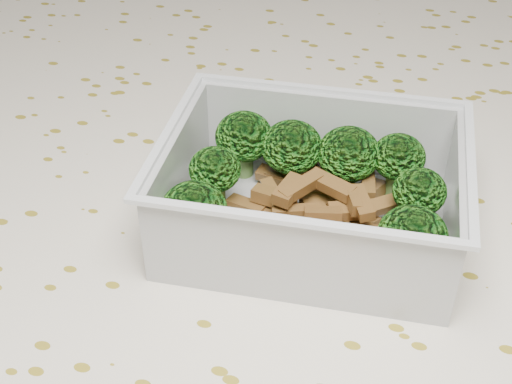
% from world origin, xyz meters
% --- Properties ---
extents(dining_table, '(1.40, 0.90, 0.75)m').
position_xyz_m(dining_table, '(0.00, 0.00, 0.67)').
color(dining_table, brown).
rests_on(dining_table, ground).
extents(tablecloth, '(1.46, 0.96, 0.19)m').
position_xyz_m(tablecloth, '(0.00, 0.00, 0.72)').
color(tablecloth, silver).
rests_on(tablecloth, dining_table).
extents(lunch_container, '(0.21, 0.17, 0.07)m').
position_xyz_m(lunch_container, '(0.03, 0.01, 0.78)').
color(lunch_container, silver).
rests_on(lunch_container, tablecloth).
extents(broccoli_florets, '(0.18, 0.14, 0.05)m').
position_xyz_m(broccoli_florets, '(0.03, 0.02, 0.79)').
color(broccoli_florets, '#608C3F').
rests_on(broccoli_florets, lunch_container).
extents(meat_pile, '(0.12, 0.08, 0.03)m').
position_xyz_m(meat_pile, '(0.03, 0.02, 0.77)').
color(meat_pile, brown).
rests_on(meat_pile, lunch_container).
extents(sausage, '(0.17, 0.06, 0.03)m').
position_xyz_m(sausage, '(0.04, -0.03, 0.78)').
color(sausage, '#C26A2B').
rests_on(sausage, lunch_container).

